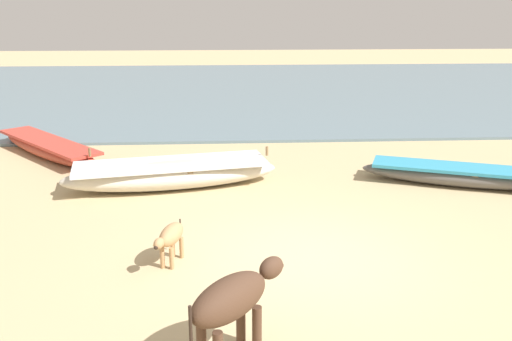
{
  "coord_description": "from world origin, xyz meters",
  "views": [
    {
      "loc": [
        -1.28,
        -7.78,
        3.8
      ],
      "look_at": [
        -0.68,
        2.76,
        0.6
      ],
      "focal_mm": 38.81,
      "sensor_mm": 36.0,
      "label": 1
    }
  ],
  "objects_px": {
    "fishing_boat_2": "(172,174)",
    "cow_adult_dark": "(233,300)",
    "fishing_boat_4": "(459,175)",
    "fishing_boat_6": "(48,147)",
    "calf_near_tan": "(170,237)"
  },
  "relations": [
    {
      "from": "fishing_boat_6",
      "to": "fishing_boat_4",
      "type": "bearing_deg",
      "value": 31.31
    },
    {
      "from": "fishing_boat_4",
      "to": "calf_near_tan",
      "type": "distance_m",
      "value": 6.84
    },
    {
      "from": "fishing_boat_6",
      "to": "cow_adult_dark",
      "type": "xyz_separation_m",
      "value": [
        4.63,
        -8.79,
        0.49
      ]
    },
    {
      "from": "fishing_boat_6",
      "to": "fishing_boat_2",
      "type": "bearing_deg",
      "value": 9.48
    },
    {
      "from": "fishing_boat_2",
      "to": "cow_adult_dark",
      "type": "distance_m",
      "value": 6.17
    },
    {
      "from": "fishing_boat_2",
      "to": "fishing_boat_4",
      "type": "xyz_separation_m",
      "value": [
        6.21,
        -0.2,
        -0.08
      ]
    },
    {
      "from": "fishing_boat_6",
      "to": "calf_near_tan",
      "type": "relative_size",
      "value": 4.43
    },
    {
      "from": "fishing_boat_2",
      "to": "fishing_boat_6",
      "type": "bearing_deg",
      "value": 130.36
    },
    {
      "from": "fishing_boat_2",
      "to": "calf_near_tan",
      "type": "height_order",
      "value": "fishing_boat_2"
    },
    {
      "from": "cow_adult_dark",
      "to": "fishing_boat_4",
      "type": "bearing_deg",
      "value": 2.18
    },
    {
      "from": "cow_adult_dark",
      "to": "fishing_boat_6",
      "type": "bearing_deg",
      "value": 70.48
    },
    {
      "from": "calf_near_tan",
      "to": "cow_adult_dark",
      "type": "bearing_deg",
      "value": 38.48
    },
    {
      "from": "calf_near_tan",
      "to": "fishing_boat_2",
      "type": "bearing_deg",
      "value": -157.4
    },
    {
      "from": "fishing_boat_2",
      "to": "fishing_boat_4",
      "type": "relative_size",
      "value": 1.14
    },
    {
      "from": "fishing_boat_4",
      "to": "fishing_boat_2",
      "type": "bearing_deg",
      "value": -160.94
    }
  ]
}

